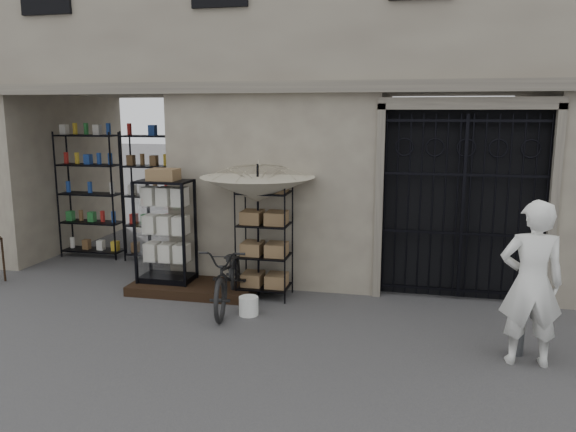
% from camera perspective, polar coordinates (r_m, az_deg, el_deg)
% --- Properties ---
extents(ground, '(80.00, 80.00, 0.00)m').
position_cam_1_polar(ground, '(7.28, 3.85, -12.77)').
color(ground, '#252528').
rests_on(ground, ground).
extents(main_building, '(14.00, 4.00, 9.00)m').
position_cam_1_polar(main_building, '(10.78, 7.59, 19.12)').
color(main_building, gray).
rests_on(main_building, ground).
extents(shop_recess, '(3.00, 1.70, 3.00)m').
position_cam_1_polar(shop_recess, '(10.98, -17.55, 2.85)').
color(shop_recess, black).
rests_on(shop_recess, ground).
extents(shop_shelving, '(2.70, 0.50, 2.50)m').
position_cam_1_polar(shop_shelving, '(11.47, -16.46, 1.96)').
color(shop_shelving, black).
rests_on(shop_shelving, ground).
extents(iron_gate, '(2.50, 0.21, 3.00)m').
position_cam_1_polar(iron_gate, '(9.03, 17.26, 1.28)').
color(iron_gate, black).
rests_on(iron_gate, ground).
extents(step_platform, '(2.00, 0.90, 0.15)m').
position_cam_1_polar(step_platform, '(9.27, -9.57, -7.20)').
color(step_platform, black).
rests_on(step_platform, ground).
extents(display_cabinet, '(0.89, 0.62, 1.79)m').
position_cam_1_polar(display_cabinet, '(9.28, -12.33, -2.04)').
color(display_cabinet, black).
rests_on(display_cabinet, step_platform).
extents(wire_rack, '(0.82, 0.62, 1.77)m').
position_cam_1_polar(wire_rack, '(8.75, -2.41, -2.76)').
color(wire_rack, black).
rests_on(wire_rack, ground).
extents(market_umbrella, '(1.61, 1.64, 2.51)m').
position_cam_1_polar(market_umbrella, '(8.64, -3.10, 3.42)').
color(market_umbrella, black).
rests_on(market_umbrella, ground).
extents(white_bucket, '(0.31, 0.31, 0.27)m').
position_cam_1_polar(white_bucket, '(8.17, -4.02, -9.10)').
color(white_bucket, white).
rests_on(white_bucket, ground).
extents(bicycle, '(0.79, 1.07, 1.87)m').
position_cam_1_polar(bicycle, '(8.55, -5.96, -9.20)').
color(bicycle, black).
rests_on(bicycle, ground).
extents(steel_bollard, '(0.16, 0.16, 0.88)m').
position_cam_1_polar(steel_bollard, '(7.34, 22.38, -9.71)').
color(steel_bollard, '#5A5D61').
rests_on(steel_bollard, ground).
extents(shopkeeper, '(0.79, 1.96, 0.46)m').
position_cam_1_polar(shopkeeper, '(7.30, 22.91, -13.59)').
color(shopkeeper, white).
rests_on(shopkeeper, ground).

